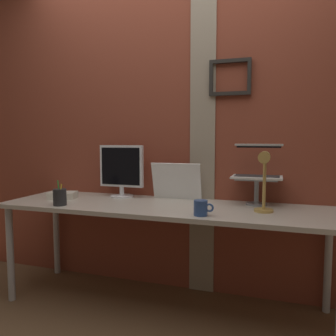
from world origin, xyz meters
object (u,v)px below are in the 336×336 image
at_px(monitor, 121,169).
at_px(desk_lamp, 264,175).
at_px(laptop, 258,168).
at_px(whiteboard_panel, 176,181).
at_px(pen_cup, 60,197).
at_px(coffee_mug, 201,208).

distance_m(monitor, desk_lamp, 1.12).
height_order(laptop, desk_lamp, laptop).
height_order(whiteboard_panel, desk_lamp, desk_lamp).
distance_m(pen_cup, coffee_mug, 1.00).
height_order(monitor, laptop, laptop).
xyz_separation_m(monitor, desk_lamp, (1.09, -0.26, 0.02)).
relative_size(laptop, coffee_mug, 2.81).
xyz_separation_m(laptop, pen_cup, (-1.29, -0.52, -0.20)).
bearing_deg(monitor, whiteboard_panel, 4.90).
height_order(laptop, pen_cup, laptop).
distance_m(desk_lamp, pen_cup, 1.37).
bearing_deg(pen_cup, monitor, 59.22).
relative_size(monitor, pen_cup, 2.34).
xyz_separation_m(monitor, pen_cup, (-0.26, -0.44, -0.17)).
distance_m(whiteboard_panel, desk_lamp, 0.72).
bearing_deg(monitor, pen_cup, -120.78).
relative_size(whiteboard_panel, desk_lamp, 0.98).
xyz_separation_m(laptop, coffee_mug, (-0.29, -0.52, -0.21)).
xyz_separation_m(laptop, whiteboard_panel, (-0.59, -0.04, -0.11)).
distance_m(laptop, pen_cup, 1.40).
bearing_deg(whiteboard_panel, desk_lamp, -24.64).
bearing_deg(coffee_mug, whiteboard_panel, 122.16).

